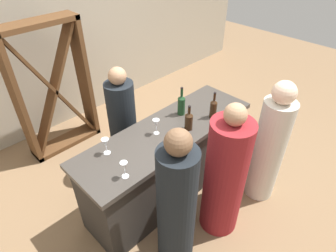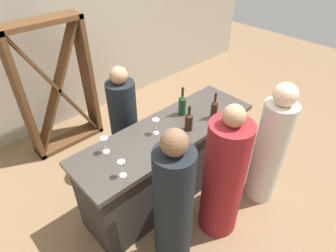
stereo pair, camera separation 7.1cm
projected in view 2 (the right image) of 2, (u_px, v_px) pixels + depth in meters
ground_plane at (168, 190)px, 3.42m from camera, size 12.00×12.00×0.00m
back_wall at (57, 29)px, 3.87m from camera, size 8.00×0.10×2.80m
bar_counter at (168, 162)px, 3.15m from camera, size 2.03×0.64×0.90m
wine_rack at (57, 88)px, 3.65m from camera, size 0.94×0.28×1.72m
wine_bottle_leftmost_amber_brown at (189, 121)px, 2.83m from camera, size 0.08×0.08×0.27m
wine_bottle_second_left_olive_green at (182, 104)px, 3.03m from camera, size 0.08×0.08×0.32m
wine_bottle_center_amber_brown at (214, 109)px, 2.99m from camera, size 0.07×0.07×0.30m
wine_glass_near_left at (122, 166)px, 2.32m from camera, size 0.06×0.06×0.16m
wine_glass_near_center at (156, 124)px, 2.77m from camera, size 0.07×0.07×0.16m
wine_glass_near_right at (105, 142)px, 2.55m from camera, size 0.07×0.07×0.16m
person_left_guest at (270, 149)px, 2.98m from camera, size 0.39×0.39×1.45m
person_center_guest at (224, 178)px, 2.66m from camera, size 0.47×0.47×1.48m
person_right_guest at (173, 210)px, 2.34m from camera, size 0.36×0.36×1.53m
person_server_behind at (124, 126)px, 3.36m from camera, size 0.33×0.33×1.40m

